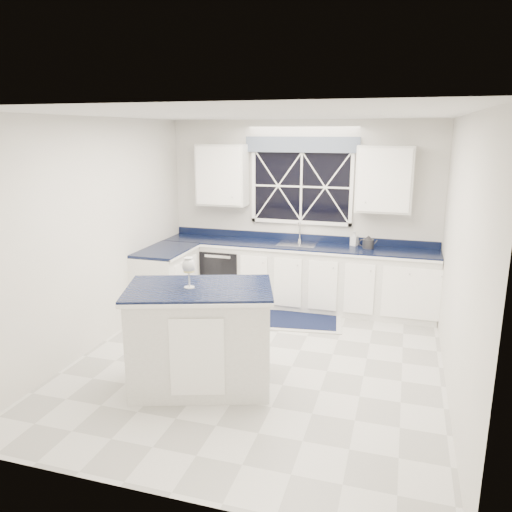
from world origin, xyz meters
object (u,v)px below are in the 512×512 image
(island, at_px, (200,337))
(wine_glass, at_px, (189,267))
(soap_bottle, at_px, (354,239))
(faucet, at_px, (299,231))
(dishwasher, at_px, (226,273))
(kettle, at_px, (368,242))

(island, relative_size, wine_glass, 5.30)
(soap_bottle, bearing_deg, island, -113.36)
(faucet, xyz_separation_m, wine_glass, (-0.49, -2.86, 0.17))
(dishwasher, bearing_deg, wine_glass, -77.07)
(dishwasher, bearing_deg, faucet, 10.02)
(faucet, bearing_deg, kettle, -8.00)
(dishwasher, bearing_deg, island, -75.16)
(dishwasher, height_order, faucet, faucet)
(faucet, relative_size, wine_glass, 0.99)
(kettle, relative_size, soap_bottle, 1.26)
(dishwasher, xyz_separation_m, island, (0.70, -2.63, 0.12))
(wine_glass, distance_m, soap_bottle, 3.13)
(kettle, xyz_separation_m, wine_glass, (-1.50, -2.72, 0.24))
(island, bearing_deg, kettle, 43.76)
(island, height_order, soap_bottle, soap_bottle)
(dishwasher, xyz_separation_m, faucet, (1.10, 0.19, 0.69))
(kettle, height_order, wine_glass, wine_glass)
(faucet, relative_size, soap_bottle, 1.48)
(island, bearing_deg, wine_glass, -171.52)
(dishwasher, xyz_separation_m, wine_glass, (0.61, -2.67, 0.86))
(kettle, bearing_deg, faucet, 170.29)
(soap_bottle, bearing_deg, kettle, -30.57)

